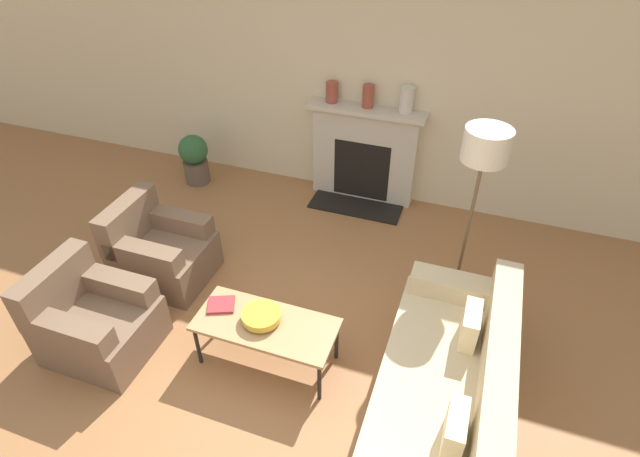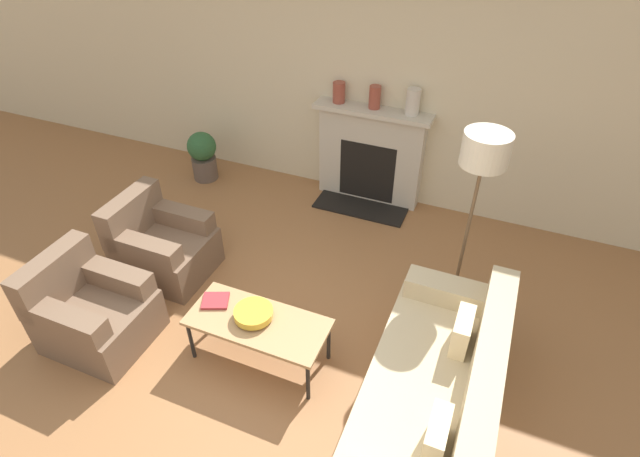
# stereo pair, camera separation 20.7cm
# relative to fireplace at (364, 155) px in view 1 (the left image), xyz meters

# --- Properties ---
(ground_plane) EXTENTS (18.00, 18.00, 0.00)m
(ground_plane) POSITION_rel_fireplace_xyz_m (-0.09, -3.00, -0.56)
(ground_plane) COLOR #99663D
(wall_back) EXTENTS (18.00, 0.06, 2.90)m
(wall_back) POSITION_rel_fireplace_xyz_m (-0.09, 0.14, 0.89)
(wall_back) COLOR beige
(wall_back) RESTS_ON ground_plane
(fireplace) EXTENTS (1.31, 0.59, 1.14)m
(fireplace) POSITION_rel_fireplace_xyz_m (0.00, 0.00, 0.00)
(fireplace) COLOR beige
(fireplace) RESTS_ON ground_plane
(couch) EXTENTS (0.86, 1.96, 0.81)m
(couch) POSITION_rel_fireplace_xyz_m (1.36, -2.68, -0.25)
(couch) COLOR #CCB78E
(couch) RESTS_ON ground_plane
(armchair_near) EXTENTS (0.82, 0.72, 0.81)m
(armchair_near) POSITION_rel_fireplace_xyz_m (-1.45, -2.96, -0.25)
(armchair_near) COLOR brown
(armchair_near) RESTS_ON ground_plane
(armchair_far) EXTENTS (0.82, 0.72, 0.81)m
(armchair_far) POSITION_rel_fireplace_xyz_m (-1.45, -2.02, -0.25)
(armchair_far) COLOR brown
(armchair_far) RESTS_ON ground_plane
(coffee_table) EXTENTS (1.11, 0.50, 0.44)m
(coffee_table) POSITION_rel_fireplace_xyz_m (-0.06, -2.63, -0.15)
(coffee_table) COLOR tan
(coffee_table) RESTS_ON ground_plane
(bowl) EXTENTS (0.31, 0.31, 0.08)m
(bowl) POSITION_rel_fireplace_xyz_m (-0.10, -2.61, -0.07)
(bowl) COLOR gold
(bowl) RESTS_ON coffee_table
(book) EXTENTS (0.26, 0.25, 0.02)m
(book) POSITION_rel_fireplace_xyz_m (-0.47, -2.58, -0.10)
(book) COLOR #9E2D33
(book) RESTS_ON coffee_table
(floor_lamp) EXTENTS (0.39, 0.39, 1.70)m
(floor_lamp) POSITION_rel_fireplace_xyz_m (1.28, -1.33, 0.82)
(floor_lamp) COLOR brown
(floor_lamp) RESTS_ON ground_plane
(mantel_vase_left) EXTENTS (0.14, 0.14, 0.23)m
(mantel_vase_left) POSITION_rel_fireplace_xyz_m (-0.40, 0.01, 0.70)
(mantel_vase_left) COLOR brown
(mantel_vase_left) RESTS_ON fireplace
(mantel_vase_center_left) EXTENTS (0.13, 0.13, 0.25)m
(mantel_vase_center_left) POSITION_rel_fireplace_xyz_m (0.00, 0.01, 0.71)
(mantel_vase_center_left) COLOR brown
(mantel_vase_center_left) RESTS_ON fireplace
(mantel_vase_center_right) EXTENTS (0.15, 0.15, 0.28)m
(mantel_vase_center_right) POSITION_rel_fireplace_xyz_m (0.42, 0.01, 0.72)
(mantel_vase_center_right) COLOR beige
(mantel_vase_center_right) RESTS_ON fireplace
(potted_plant) EXTENTS (0.36, 0.36, 0.63)m
(potted_plant) POSITION_rel_fireplace_xyz_m (-2.05, -0.37, -0.22)
(potted_plant) COLOR brown
(potted_plant) RESTS_ON ground_plane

